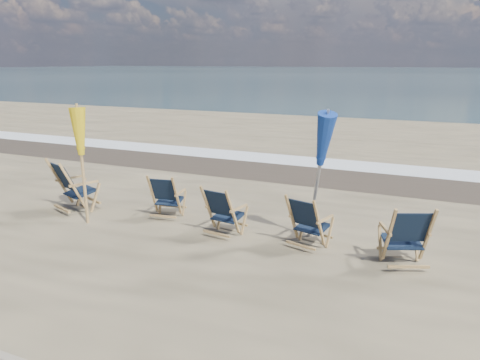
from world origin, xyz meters
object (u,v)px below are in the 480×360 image
at_px(beach_chair_3, 319,226).
at_px(beach_chair_4, 428,238).
at_px(umbrella_blue, 319,140).
at_px(beach_chair_2, 233,214).
at_px(beach_chair_1, 177,198).
at_px(umbrella_yellow, 80,138).
at_px(beach_chair_0, 73,189).

xyz_separation_m(beach_chair_3, beach_chair_4, (1.56, 0.02, 0.04)).
bearing_deg(umbrella_blue, beach_chair_2, -161.31).
relative_size(beach_chair_1, umbrella_yellow, 0.42).
bearing_deg(beach_chair_0, beach_chair_3, -156.62).
bearing_deg(umbrella_yellow, umbrella_blue, 9.66).
xyz_separation_m(beach_chair_0, beach_chair_3, (4.75, 0.16, -0.09)).
relative_size(umbrella_yellow, umbrella_blue, 0.93).
bearing_deg(beach_chair_4, beach_chair_1, -28.55).
distance_m(beach_chair_2, umbrella_yellow, 3.10).
xyz_separation_m(beach_chair_2, umbrella_blue, (1.29, 0.44, 1.27)).
xyz_separation_m(beach_chair_0, umbrella_yellow, (0.43, -0.17, 1.04)).
distance_m(beach_chair_3, beach_chair_4, 1.56).
height_order(beach_chair_3, beach_chair_4, beach_chair_4).
xyz_separation_m(beach_chair_0, beach_chair_1, (1.93, 0.60, -0.10)).
relative_size(beach_chair_1, umbrella_blue, 0.39).
bearing_deg(beach_chair_1, beach_chair_2, 151.35).
height_order(beach_chair_4, umbrella_blue, umbrella_blue).
relative_size(beach_chair_3, umbrella_yellow, 0.43).
bearing_deg(beach_chair_4, beach_chair_2, -21.66).
bearing_deg(beach_chair_2, umbrella_blue, -152.14).
height_order(beach_chair_1, beach_chair_2, beach_chair_2).
xyz_separation_m(beach_chair_3, umbrella_blue, (-0.16, 0.38, 1.27)).
xyz_separation_m(beach_chair_4, umbrella_blue, (-1.72, 0.36, 1.23)).
bearing_deg(umbrella_blue, umbrella_yellow, -170.34).
height_order(beach_chair_1, beach_chair_3, beach_chair_3).
distance_m(beach_chair_1, beach_chair_2, 1.47).
height_order(beach_chair_0, beach_chair_2, beach_chair_0).
height_order(beach_chair_2, beach_chair_4, beach_chair_4).
xyz_separation_m(beach_chair_0, beach_chair_4, (6.32, 0.18, -0.05)).
relative_size(beach_chair_1, beach_chair_4, 0.90).
bearing_deg(beach_chair_3, beach_chair_1, 6.70).
height_order(beach_chair_0, beach_chair_4, beach_chair_0).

